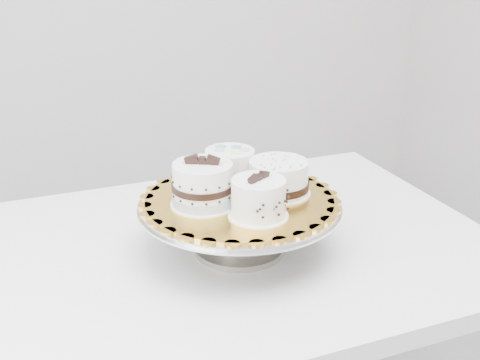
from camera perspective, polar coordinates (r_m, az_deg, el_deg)
name	(u,v)px	position (r m, az deg, el deg)	size (l,w,h in m)	color
table	(210,283)	(1.25, -2.83, -9.73)	(1.14, 0.76, 0.75)	white
cake_stand	(240,217)	(1.16, -0.04, -3.49)	(0.39, 0.39, 0.11)	gray
cake_board	(240,200)	(1.15, -0.04, -1.88)	(0.36, 0.36, 0.01)	orange
cake_swirl	(258,199)	(1.06, 1.76, -1.83)	(0.13, 0.13, 0.09)	white
cake_banded	(203,186)	(1.11, -3.54, -0.57)	(0.15, 0.15, 0.10)	white
cake_dots	(230,167)	(1.20, -0.97, 1.26)	(0.13, 0.13, 0.07)	white
cake_ribbon	(279,178)	(1.16, 3.71, 0.17)	(0.14, 0.14, 0.07)	white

